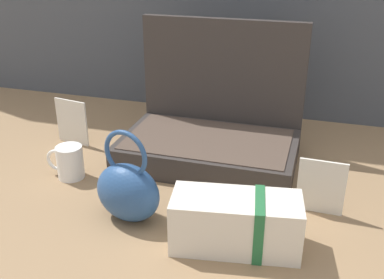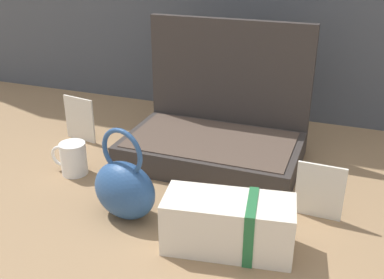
{
  "view_description": "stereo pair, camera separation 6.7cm",
  "coord_description": "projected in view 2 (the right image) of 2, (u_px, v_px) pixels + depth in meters",
  "views": [
    {
      "loc": [
        0.3,
        -1.01,
        0.6
      ],
      "look_at": [
        0.0,
        -0.02,
        0.14
      ],
      "focal_mm": 42.53,
      "sensor_mm": 36.0,
      "label": 1
    },
    {
      "loc": [
        0.36,
        -0.99,
        0.6
      ],
      "look_at": [
        0.0,
        -0.02,
        0.14
      ],
      "focal_mm": 42.53,
      "sensor_mm": 36.0,
      "label": 2
    }
  ],
  "objects": [
    {
      "name": "open_suitcase",
      "position": [
        216.0,
        131.0,
        1.32
      ],
      "size": [
        0.49,
        0.32,
        0.38
      ],
      "color": "#332D2B",
      "rests_on": "ground_plane"
    },
    {
      "name": "teal_pouch_handbag",
      "position": [
        124.0,
        188.0,
        1.04
      ],
      "size": [
        0.18,
        0.13,
        0.22
      ],
      "color": "#284C7F",
      "rests_on": "ground_plane"
    },
    {
      "name": "coffee_mug",
      "position": [
        73.0,
        158.0,
        1.24
      ],
      "size": [
        0.11,
        0.07,
        0.09
      ],
      "color": "white",
      "rests_on": "ground_plane"
    },
    {
      "name": "ground_plane",
      "position": [
        193.0,
        183.0,
        1.21
      ],
      "size": [
        6.0,
        6.0,
        0.0
      ],
      "primitive_type": "plane",
      "color": "#8C6D4C"
    },
    {
      "name": "info_card_left",
      "position": [
        320.0,
        191.0,
        1.04
      ],
      "size": [
        0.11,
        0.01,
        0.13
      ],
      "primitive_type": "cube",
      "rotation": [
        0.0,
        0.0,
        -0.03
      ],
      "color": "silver",
      "rests_on": "ground_plane"
    },
    {
      "name": "cream_toiletry_bag",
      "position": [
        230.0,
        224.0,
        0.94
      ],
      "size": [
        0.28,
        0.15,
        0.12
      ],
      "color": "silver",
      "rests_on": "ground_plane"
    },
    {
      "name": "poster_card_right",
      "position": [
        80.0,
        119.0,
        1.43
      ],
      "size": [
        0.11,
        0.03,
        0.14
      ],
      "primitive_type": "cube",
      "rotation": [
        0.0,
        0.0,
        -0.17
      ],
      "color": "silver",
      "rests_on": "ground_plane"
    }
  ]
}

